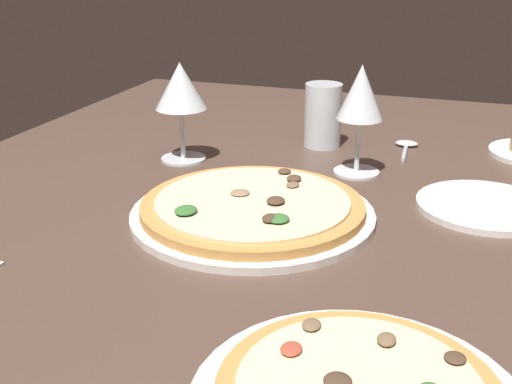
% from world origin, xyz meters
% --- Properties ---
extents(dining_table, '(1.50, 1.10, 0.04)m').
position_xyz_m(dining_table, '(0.00, 0.00, 0.02)').
color(dining_table, brown).
rests_on(dining_table, ground).
extents(pizza_main, '(0.32, 0.32, 0.03)m').
position_xyz_m(pizza_main, '(0.03, -0.00, 0.05)').
color(pizza_main, silver).
rests_on(pizza_main, dining_table).
extents(wine_glass_far, '(0.08, 0.08, 0.16)m').
position_xyz_m(wine_glass_far, '(-0.16, -0.19, 0.16)').
color(wine_glass_far, silver).
rests_on(wine_glass_far, dining_table).
extents(wine_glass_near, '(0.07, 0.07, 0.17)m').
position_xyz_m(wine_glass_near, '(-0.18, 0.10, 0.16)').
color(wine_glass_near, silver).
rests_on(wine_glass_near, dining_table).
extents(water_glass, '(0.06, 0.06, 0.11)m').
position_xyz_m(water_glass, '(-0.31, 0.01, 0.09)').
color(water_glass, silver).
rests_on(water_glass, dining_table).
extents(side_plate, '(0.19, 0.19, 0.01)m').
position_xyz_m(side_plate, '(-0.10, 0.29, 0.04)').
color(side_plate, white).
rests_on(side_plate, dining_table).
extents(spoon, '(0.11, 0.04, 0.01)m').
position_xyz_m(spoon, '(-0.34, 0.15, 0.04)').
color(spoon, silver).
rests_on(spoon, dining_table).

